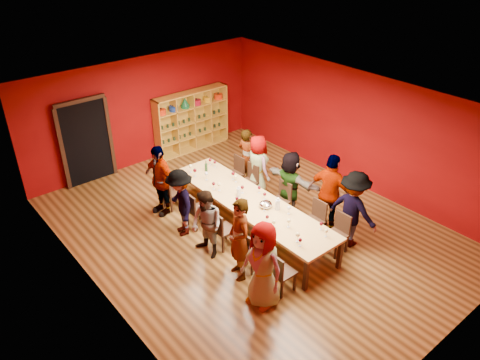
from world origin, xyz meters
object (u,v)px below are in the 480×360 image
at_px(chair_person_left_1, 250,249).
at_px(chair_person_left_4, 170,190).
at_px(person_left_0, 263,265).
at_px(chair_person_right_1, 316,218).
at_px(chair_person_right_4, 236,171).
at_px(chair_person_left_2, 221,228).
at_px(spittoon_bowl, 266,204).
at_px(chair_person_left_3, 195,208).
at_px(wine_bottle, 206,167).
at_px(chair_person_right_3, 250,179).
at_px(chair_person_right_0, 339,231).
at_px(person_left_1, 239,240).
at_px(shelving_unit, 191,118).
at_px(person_left_4, 160,180).
at_px(person_right_4, 247,157).
at_px(person_right_3, 258,166).
at_px(person_right_2, 290,183).
at_px(tasting_table, 250,203).
at_px(chair_person_right_2, 282,198).
at_px(chair_person_left_0, 279,271).
at_px(person_right_0, 353,209).
at_px(person_left_2, 207,225).
at_px(person_left_3, 180,203).
at_px(person_right_1, 331,194).

distance_m(chair_person_left_1, chair_person_left_4, 2.93).
relative_size(person_left_0, chair_person_right_1, 1.95).
bearing_deg(chair_person_right_4, chair_person_left_2, -136.30).
height_order(chair_person_left_2, spittoon_bowl, spittoon_bowl).
height_order(chair_person_left_3, wine_bottle, wine_bottle).
xyz_separation_m(chair_person_left_2, chair_person_right_3, (1.82, 1.19, 0.00)).
bearing_deg(chair_person_right_0, person_left_1, 161.04).
xyz_separation_m(chair_person_left_2, spittoon_bowl, (1.00, -0.28, 0.32)).
xyz_separation_m(person_left_1, chair_person_left_3, (0.28, 1.91, -0.37)).
height_order(shelving_unit, person_left_0, shelving_unit).
relative_size(chair_person_left_3, wine_bottle, 3.22).
distance_m(shelving_unit, person_left_1, 5.96).
distance_m(person_left_4, chair_person_right_4, 2.12).
height_order(shelving_unit, person_right_4, shelving_unit).
xyz_separation_m(chair_person_left_3, person_right_3, (2.07, 0.21, 0.30)).
xyz_separation_m(chair_person_right_0, person_right_2, (0.25, 1.70, 0.30)).
distance_m(tasting_table, chair_person_right_2, 0.93).
height_order(tasting_table, person_right_3, person_right_3).
relative_size(person_left_4, chair_person_right_0, 1.96).
xyz_separation_m(chair_person_left_0, wine_bottle, (0.97, 3.61, 0.36)).
relative_size(chair_person_right_1, chair_person_right_4, 1.00).
bearing_deg(chair_person_left_4, chair_person_left_1, -90.00).
relative_size(tasting_table, spittoon_bowl, 15.76).
height_order(chair_person_left_3, person_right_4, person_right_4).
relative_size(chair_person_left_0, chair_person_left_1, 1.00).
xyz_separation_m(tasting_table, chair_person_left_2, (-0.91, -0.12, -0.20)).
xyz_separation_m(person_right_3, chair_person_right_4, (-0.25, 0.55, -0.30)).
xyz_separation_m(tasting_table, chair_person_left_4, (-0.91, 1.88, -0.20)).
bearing_deg(person_right_0, chair_person_left_4, 26.18).
bearing_deg(chair_person_left_2, tasting_table, 7.57).
xyz_separation_m(person_right_3, spittoon_bowl, (-1.08, -1.47, 0.02)).
xyz_separation_m(person_left_2, chair_person_right_1, (2.19, -1.00, -0.26)).
bearing_deg(chair_person_right_4, person_left_3, -160.82).
bearing_deg(tasting_table, chair_person_left_3, 136.62).
xyz_separation_m(person_right_1, person_right_3, (-0.18, 2.19, -0.14)).
relative_size(person_left_0, person_right_1, 0.93).
bearing_deg(person_left_1, chair_person_right_3, 150.50).
bearing_deg(person_right_3, person_right_1, -166.86).
bearing_deg(chair_person_left_1, person_left_3, 100.68).
xyz_separation_m(person_left_3, chair_person_right_3, (2.18, 0.21, -0.30)).
distance_m(person_left_3, person_right_0, 3.68).
bearing_deg(wine_bottle, chair_person_left_4, 171.16).
distance_m(chair_person_right_1, person_right_4, 2.78).
bearing_deg(wine_bottle, person_right_0, -70.35).
relative_size(person_left_3, chair_person_right_4, 1.78).
relative_size(person_left_1, person_left_4, 0.99).
distance_m(person_left_2, wine_bottle, 2.29).
distance_m(chair_person_left_2, person_right_3, 2.41).
height_order(chair_person_left_1, person_right_0, person_right_0).
distance_m(person_right_1, chair_person_right_4, 2.81).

